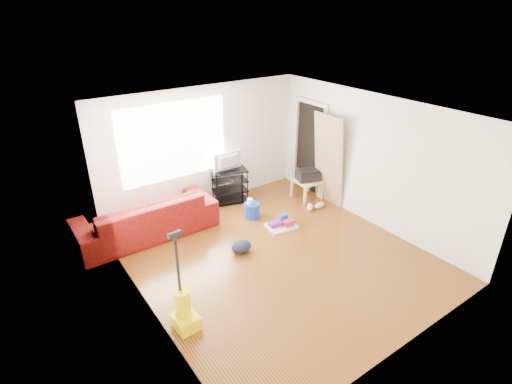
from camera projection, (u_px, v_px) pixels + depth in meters
room at (275, 186)px, 6.47m from camera, size 4.51×5.01×2.51m
sofa at (149, 234)px, 7.51m from camera, size 2.54×0.99×0.74m
tv_stand at (230, 186)px, 8.58m from camera, size 0.82×0.59×0.74m
tv at (229, 162)px, 8.34m from camera, size 0.65×0.09×0.37m
side_table at (307, 183)px, 8.75m from camera, size 0.56×0.56×0.43m
printer at (308, 175)px, 8.67m from camera, size 0.55×0.48×0.24m
bucket at (252, 217)px, 8.10m from camera, size 0.40×0.40×0.31m
toilet_paper at (250, 208)px, 8.01m from camera, size 0.11×0.11×0.10m
cleaning_tray at (282, 224)px, 7.73m from camera, size 0.61×0.52×0.20m
backpack at (242, 252)px, 6.99m from camera, size 0.41×0.35×0.20m
sneakers at (315, 206)px, 8.40m from camera, size 0.50×0.29×0.12m
vacuum at (184, 310)px, 5.28m from camera, size 0.32×0.36×1.45m
door_panel at (325, 202)px, 8.70m from camera, size 0.24×0.78×1.95m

